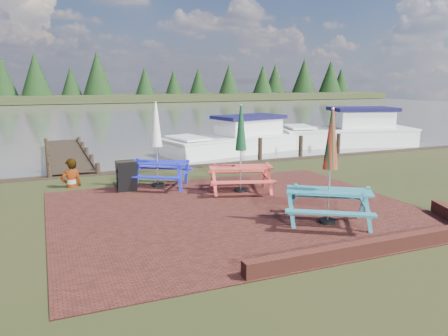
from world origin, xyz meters
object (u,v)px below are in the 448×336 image
picnic_table_teal (329,185)px  jetty (67,154)px  person (70,159)px  picnic_table_red (241,162)px  picnic_table_blue (157,158)px  boat_near (238,140)px  chalkboard (127,176)px  boat_far (349,133)px

picnic_table_teal → jetty: bearing=145.4°
person → jetty: bearing=-107.0°
person → picnic_table_teal: bearing=115.9°
picnic_table_red → jetty: 9.64m
person → picnic_table_blue: bearing=142.9°
picnic_table_red → boat_near: bearing=83.6°
jetty → picnic_table_red: bearing=-62.7°
picnic_table_blue → boat_near: bearing=81.2°
picnic_table_red → chalkboard: picnic_table_red is taller
boat_far → picnic_table_teal: bearing=154.3°
picnic_table_teal → chalkboard: picnic_table_teal is taller
picnic_table_teal → jetty: picnic_table_teal is taller
picnic_table_teal → boat_near: 11.77m
chalkboard → person: bearing=137.5°
picnic_table_red → boat_near: (3.50, 7.93, -0.51)m
boat_near → boat_far: 6.56m
picnic_table_red → jetty: size_ratio=0.28×
jetty → chalkboard: bearing=-79.9°
jetty → boat_near: boat_near is taller
chalkboard → jetty: bearing=97.8°
picnic_table_red → chalkboard: bearing=174.9°
chalkboard → person: 2.00m
person → boat_far: bearing=-175.7°
boat_far → person: 15.55m
boat_near → boat_far: boat_far is taller
boat_near → chalkboard: bearing=122.3°
picnic_table_blue → boat_near: picnic_table_blue is taller
chalkboard → boat_far: 14.66m
picnic_table_blue → person: 2.68m
picnic_table_teal → picnic_table_red: picnic_table_teal is taller
picnic_table_red → chalkboard: (-3.11, 1.29, -0.42)m
picnic_table_red → picnic_table_blue: size_ratio=0.98×
picnic_table_teal → person: picnic_table_teal is taller
jetty → person: (-0.20, -5.99, 0.78)m
boat_near → picnic_table_red: bearing=143.4°
boat_far → picnic_table_red: bearing=142.0°
picnic_table_red → picnic_table_teal: bearing=-62.5°
picnic_table_teal → jetty: size_ratio=0.29×
boat_near → person: 9.74m
picnic_table_blue → boat_far: size_ratio=0.34×
picnic_table_blue → boat_near: (5.62, 6.39, -0.53)m
picnic_table_red → chalkboard: size_ratio=2.77×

